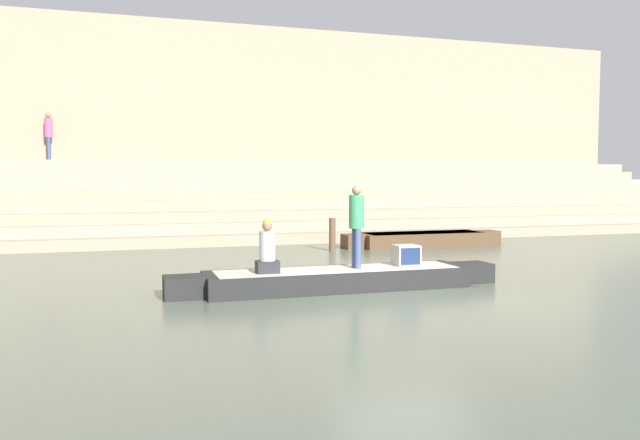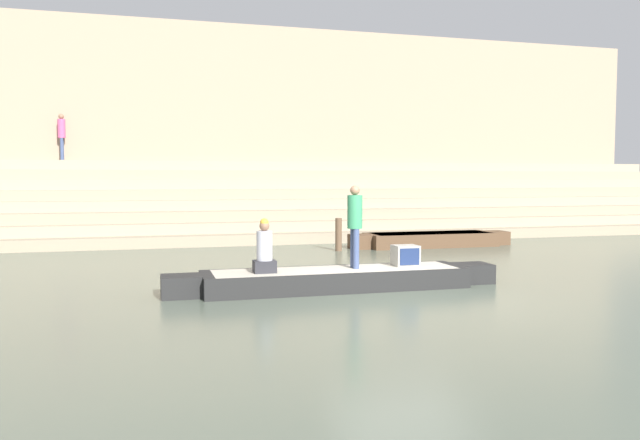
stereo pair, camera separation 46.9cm
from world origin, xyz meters
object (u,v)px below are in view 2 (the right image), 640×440
person_standing (355,220)px  mooring_post (339,235)px  tv_set (405,255)px  person_on_steps (62,133)px  person_rowing (265,250)px  rowboat_main (336,278)px  moored_boat_shore (430,239)px

person_standing → mooring_post: size_ratio=1.66×
tv_set → person_on_steps: size_ratio=0.30×
person_rowing → person_on_steps: size_ratio=0.61×
rowboat_main → person_rowing: 1.57m
person_standing → tv_set: bearing=-9.1°
rowboat_main → moored_boat_shore: 8.50m
moored_boat_shore → mooring_post: size_ratio=5.45×
tv_set → moored_boat_shore: bearing=57.2°
rowboat_main → moored_boat_shore: (5.25, 6.69, 0.02)m
person_rowing → tv_set: person_rowing is taller
person_standing → person_on_steps: bearing=106.8°
tv_set → mooring_post: mooring_post is taller
rowboat_main → person_standing: person_standing is taller
person_on_steps → person_standing: bearing=50.7°
moored_boat_shore → person_standing: bearing=-123.3°
rowboat_main → person_on_steps: bearing=116.7°
moored_boat_shore → tv_set: bearing=-116.7°
rowboat_main → moored_boat_shore: size_ratio=1.24×
person_rowing → mooring_post: (3.44, 6.33, -0.33)m
moored_boat_shore → person_on_steps: person_on_steps is taller
rowboat_main → tv_set: bearing=3.2°
person_rowing → rowboat_main: bearing=-2.9°
moored_boat_shore → person_on_steps: (-11.82, 6.35, 3.63)m
moored_boat_shore → mooring_post: (-3.25, -0.43, 0.26)m
person_rowing → mooring_post: person_rowing is taller
rowboat_main → mooring_post: 6.58m
rowboat_main → person_rowing: size_ratio=6.49×
tv_set → person_on_steps: (-8.10, 12.95, 3.26)m
person_rowing → person_on_steps: (-5.13, 13.10, 3.04)m
moored_boat_shore → rowboat_main: bearing=-125.4°
tv_set → moored_boat_shore: (3.73, 6.60, -0.38)m
person_standing → person_on_steps: (-6.98, 12.99, 2.51)m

